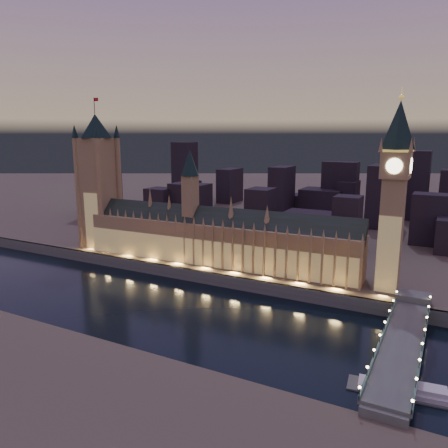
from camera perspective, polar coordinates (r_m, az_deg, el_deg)
The scene contains 9 objects.
ground_plane at distance 256.70m, azimuth -6.83°, elevation -10.46°, with size 2000.00×2000.00×0.00m, color black.
north_bank at distance 733.66m, azimuth 16.84°, elevation 3.94°, with size 2000.00×960.00×8.00m, color brown.
embankment_wall at distance 287.76m, azimuth -2.20°, elevation -7.05°, with size 2000.00×2.50×8.00m, color #4A4E49.
palace_of_westminster at distance 301.90m, azimuth -1.30°, elevation -1.73°, with size 202.00×27.09×78.00m.
victoria_tower at distance 357.34m, azimuth -16.11°, elevation 6.21°, with size 31.68×31.68×115.42m.
elizabeth_tower at distance 259.67m, azimuth 21.41°, elevation 5.24°, with size 18.00×18.00×112.60m.
westminster_bridge at distance 212.06m, azimuth 22.30°, elevation -14.47°, with size 17.07×113.00×15.90m.
river_boat at distance 189.16m, azimuth 23.25°, elevation -19.42°, with size 47.03×15.89×4.50m.
city_backdrop at distance 458.86m, azimuth 14.20°, elevation 3.18°, with size 481.43×215.63×77.85m.
Camera 1 is at (136.49, -194.92, 96.29)m, focal length 35.00 mm.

